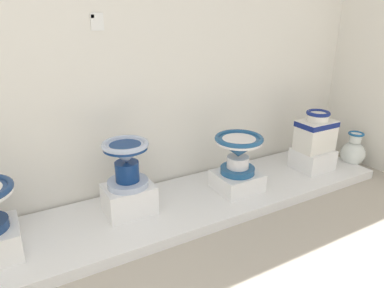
{
  "coord_description": "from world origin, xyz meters",
  "views": [
    {
      "loc": [
        0.96,
        -0.26,
        1.55
      ],
      "look_at": [
        2.23,
        1.99,
        0.58
      ],
      "focal_mm": 32.25,
      "sensor_mm": 36.0,
      "label": 1
    }
  ],
  "objects_px": {
    "plinth_block_rightmost": "(237,181)",
    "plinth_block_squat_floral": "(312,159)",
    "antique_toilet_squat_floral": "(316,131)",
    "decorative_vase_spare": "(353,152)",
    "antique_toilet_rightmost": "(239,149)",
    "plinth_block_pale_glazed": "(129,199)",
    "info_placard_second": "(97,21)",
    "antique_toilet_pale_glazed": "(126,158)"
  },
  "relations": [
    {
      "from": "plinth_block_rightmost",
      "to": "plinth_block_squat_floral",
      "type": "height_order",
      "value": "plinth_block_squat_floral"
    },
    {
      "from": "antique_toilet_squat_floral",
      "to": "decorative_vase_spare",
      "type": "distance_m",
      "value": 0.62
    },
    {
      "from": "antique_toilet_rightmost",
      "to": "antique_toilet_squat_floral",
      "type": "height_order",
      "value": "antique_toilet_squat_floral"
    },
    {
      "from": "plinth_block_pale_glazed",
      "to": "info_placard_second",
      "type": "distance_m",
      "value": 1.35
    },
    {
      "from": "antique_toilet_rightmost",
      "to": "decorative_vase_spare",
      "type": "bearing_deg",
      "value": -3.28
    },
    {
      "from": "plinth_block_pale_glazed",
      "to": "antique_toilet_pale_glazed",
      "type": "height_order",
      "value": "antique_toilet_pale_glazed"
    },
    {
      "from": "plinth_block_rightmost",
      "to": "antique_toilet_rightmost",
      "type": "bearing_deg",
      "value": 180.0
    },
    {
      "from": "antique_toilet_pale_glazed",
      "to": "decorative_vase_spare",
      "type": "height_order",
      "value": "antique_toilet_pale_glazed"
    },
    {
      "from": "plinth_block_rightmost",
      "to": "plinth_block_squat_floral",
      "type": "distance_m",
      "value": 0.93
    },
    {
      "from": "plinth_block_squat_floral",
      "to": "info_placard_second",
      "type": "distance_m",
      "value": 2.38
    },
    {
      "from": "plinth_block_squat_floral",
      "to": "info_placard_second",
      "type": "relative_size",
      "value": 2.8
    },
    {
      "from": "plinth_block_squat_floral",
      "to": "antique_toilet_squat_floral",
      "type": "bearing_deg",
      "value": 0.0
    },
    {
      "from": "antique_toilet_pale_glazed",
      "to": "plinth_block_rightmost",
      "type": "distance_m",
      "value": 1.04
    },
    {
      "from": "antique_toilet_pale_glazed",
      "to": "decorative_vase_spare",
      "type": "bearing_deg",
      "value": -4.44
    },
    {
      "from": "antique_toilet_pale_glazed",
      "to": "decorative_vase_spare",
      "type": "xyz_separation_m",
      "value": [
        2.43,
        -0.19,
        -0.37
      ]
    },
    {
      "from": "antique_toilet_rightmost",
      "to": "plinth_block_rightmost",
      "type": "bearing_deg",
      "value": 0.0
    },
    {
      "from": "decorative_vase_spare",
      "to": "antique_toilet_pale_glazed",
      "type": "bearing_deg",
      "value": 175.56
    },
    {
      "from": "plinth_block_rightmost",
      "to": "antique_toilet_pale_glazed",
      "type": "bearing_deg",
      "value": 173.81
    },
    {
      "from": "plinth_block_rightmost",
      "to": "info_placard_second",
      "type": "bearing_deg",
      "value": 154.71
    },
    {
      "from": "plinth_block_squat_floral",
      "to": "antique_toilet_squat_floral",
      "type": "distance_m",
      "value": 0.3
    },
    {
      "from": "info_placard_second",
      "to": "antique_toilet_rightmost",
      "type": "bearing_deg",
      "value": -25.29
    },
    {
      "from": "plinth_block_squat_floral",
      "to": "decorative_vase_spare",
      "type": "xyz_separation_m",
      "value": [
        0.53,
        -0.07,
        -0.01
      ]
    },
    {
      "from": "plinth_block_pale_glazed",
      "to": "info_placard_second",
      "type": "height_order",
      "value": "info_placard_second"
    },
    {
      "from": "antique_toilet_rightmost",
      "to": "plinth_block_pale_glazed",
      "type": "bearing_deg",
      "value": 173.81
    },
    {
      "from": "plinth_block_rightmost",
      "to": "plinth_block_squat_floral",
      "type": "bearing_deg",
      "value": -0.71
    },
    {
      "from": "antique_toilet_pale_glazed",
      "to": "antique_toilet_squat_floral",
      "type": "height_order",
      "value": "antique_toilet_squat_floral"
    },
    {
      "from": "plinth_block_rightmost",
      "to": "antique_toilet_squat_floral",
      "type": "bearing_deg",
      "value": -0.71
    },
    {
      "from": "antique_toilet_squat_floral",
      "to": "decorative_vase_spare",
      "type": "xyz_separation_m",
      "value": [
        0.53,
        -0.07,
        -0.3
      ]
    },
    {
      "from": "info_placard_second",
      "to": "decorative_vase_spare",
      "type": "height_order",
      "value": "info_placard_second"
    },
    {
      "from": "plinth_block_pale_glazed",
      "to": "info_placard_second",
      "type": "xyz_separation_m",
      "value": [
        -0.03,
        0.37,
        1.3
      ]
    },
    {
      "from": "plinth_block_squat_floral",
      "to": "decorative_vase_spare",
      "type": "height_order",
      "value": "decorative_vase_spare"
    },
    {
      "from": "antique_toilet_rightmost",
      "to": "antique_toilet_squat_floral",
      "type": "relative_size",
      "value": 1.05
    },
    {
      "from": "antique_toilet_rightmost",
      "to": "plinth_block_squat_floral",
      "type": "bearing_deg",
      "value": -0.71
    },
    {
      "from": "plinth_block_pale_glazed",
      "to": "antique_toilet_pale_glazed",
      "type": "xyz_separation_m",
      "value": [
        0.0,
        0.0,
        0.35
      ]
    },
    {
      "from": "antique_toilet_rightmost",
      "to": "plinth_block_squat_floral",
      "type": "distance_m",
      "value": 0.97
    },
    {
      "from": "antique_toilet_pale_glazed",
      "to": "info_placard_second",
      "type": "bearing_deg",
      "value": 94.53
    },
    {
      "from": "plinth_block_squat_floral",
      "to": "decorative_vase_spare",
      "type": "distance_m",
      "value": 0.54
    },
    {
      "from": "plinth_block_pale_glazed",
      "to": "plinth_block_squat_floral",
      "type": "bearing_deg",
      "value": -3.51
    },
    {
      "from": "antique_toilet_pale_glazed",
      "to": "plinth_block_rightmost",
      "type": "xyz_separation_m",
      "value": [
        0.97,
        -0.1,
        -0.38
      ]
    },
    {
      "from": "decorative_vase_spare",
      "to": "plinth_block_squat_floral",
      "type": "bearing_deg",
      "value": 172.28
    },
    {
      "from": "antique_toilet_squat_floral",
      "to": "decorative_vase_spare",
      "type": "bearing_deg",
      "value": -7.72
    },
    {
      "from": "plinth_block_pale_glazed",
      "to": "antique_toilet_rightmost",
      "type": "height_order",
      "value": "antique_toilet_rightmost"
    }
  ]
}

